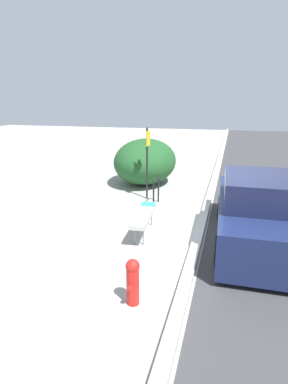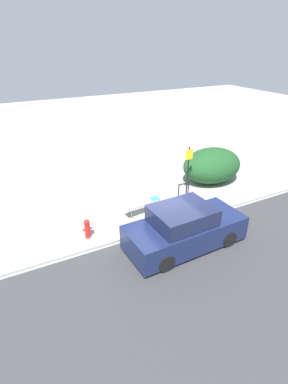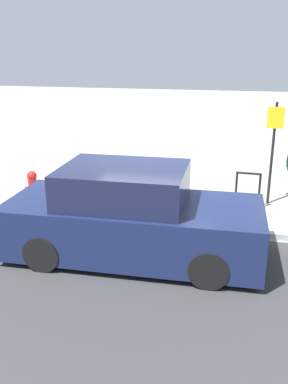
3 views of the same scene
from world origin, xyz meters
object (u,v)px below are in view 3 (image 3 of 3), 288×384
parked_car_near (132,218)px  bike_rack (248,186)px  bench (147,184)px  fire_hydrant (33,186)px  sign_post (273,144)px

parked_car_near → bike_rack: bearing=54.6°
bench → parked_car_near: size_ratio=0.39×
fire_hydrant → bike_rack: bearing=9.7°
bench → bike_rack: size_ratio=2.00×
bike_rack → fire_hydrant: bike_rack is taller
bench → sign_post: size_ratio=0.72×
fire_hydrant → parked_car_near: size_ratio=0.18×
bench → fire_hydrant: 2.61m
bench → parked_car_near: bearing=-88.3°
sign_post → parked_car_near: size_ratio=0.54×
bike_rack → bench: bearing=-173.5°
bench → bike_rack: bike_rack is taller
fire_hydrant → parked_car_near: parked_car_near is taller
bench → sign_post: bearing=8.5°
fire_hydrant → parked_car_near: (2.87, -2.01, 0.29)m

